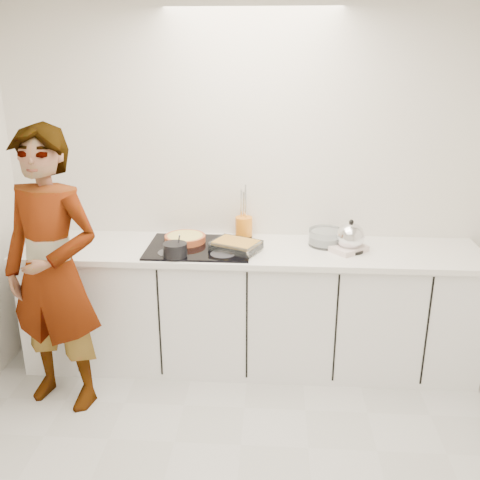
# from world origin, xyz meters

# --- Properties ---
(wall_back) EXTENTS (3.60, 0.00, 2.60)m
(wall_back) POSITION_xyz_m (0.00, 1.60, 1.30)
(wall_back) COLOR silver
(wall_back) RESTS_ON ground
(base_cabinets) EXTENTS (3.20, 0.58, 0.87)m
(base_cabinets) POSITION_xyz_m (0.00, 1.28, 0.43)
(base_cabinets) COLOR white
(base_cabinets) RESTS_ON floor
(countertop) EXTENTS (3.24, 0.64, 0.04)m
(countertop) POSITION_xyz_m (0.00, 1.28, 0.89)
(countertop) COLOR white
(countertop) RESTS_ON base_cabinets
(hob) EXTENTS (0.72, 0.54, 0.01)m
(hob) POSITION_xyz_m (-0.35, 1.26, 0.92)
(hob) COLOR black
(hob) RESTS_ON countertop
(tart_dish) EXTENTS (0.37, 0.37, 0.05)m
(tart_dish) POSITION_xyz_m (-0.46, 1.35, 0.95)
(tart_dish) COLOR #B65129
(tart_dish) RESTS_ON hob
(saucepan) EXTENTS (0.20, 0.20, 0.15)m
(saucepan) POSITION_xyz_m (-0.48, 1.06, 0.97)
(saucepan) COLOR black
(saucepan) RESTS_ON hob
(baking_dish) EXTENTS (0.38, 0.34, 0.06)m
(baking_dish) POSITION_xyz_m (-0.09, 1.21, 0.96)
(baking_dish) COLOR silver
(baking_dish) RESTS_ON hob
(mixing_bowl) EXTENTS (0.29, 0.29, 0.11)m
(mixing_bowl) POSITION_xyz_m (0.54, 1.38, 0.96)
(mixing_bowl) COLOR silver
(mixing_bowl) RESTS_ON countertop
(tea_towel) EXTENTS (0.29, 0.28, 0.04)m
(tea_towel) POSITION_xyz_m (0.69, 1.26, 0.93)
(tea_towel) COLOR white
(tea_towel) RESTS_ON countertop
(kettle) EXTENTS (0.25, 0.25, 0.23)m
(kettle) POSITION_xyz_m (0.70, 1.28, 1.01)
(kettle) COLOR black
(kettle) RESTS_ON countertop
(utensil_crock) EXTENTS (0.16, 0.16, 0.16)m
(utensil_crock) POSITION_xyz_m (-0.05, 1.52, 0.99)
(utensil_crock) COLOR orange
(utensil_crock) RESTS_ON countertop
(cook) EXTENTS (0.75, 0.59, 1.83)m
(cook) POSITION_xyz_m (-1.20, 0.75, 0.91)
(cook) COLOR white
(cook) RESTS_ON floor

